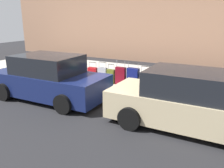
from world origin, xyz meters
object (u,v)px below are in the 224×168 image
(suitcase_maroon_4, at_px, (121,76))
(suitcase_olive_5, at_px, (111,76))
(suitcase_teal_2, at_px, (146,81))
(suitcase_navy_3, at_px, (133,77))
(parked_car_navy_1, at_px, (49,79))
(suitcase_silver_6, at_px, (103,75))
(fire_hydrant, at_px, (78,70))
(suitcase_red_7, at_px, (93,74))
(suitcase_black_1, at_px, (159,82))
(parked_car_beige_0, at_px, (190,102))
(bollard_post, at_px, (63,70))
(suitcase_red_0, at_px, (172,84))

(suitcase_maroon_4, height_order, suitcase_olive_5, suitcase_maroon_4)
(suitcase_teal_2, bearing_deg, suitcase_navy_3, 2.90)
(suitcase_teal_2, relative_size, parked_car_navy_1, 0.21)
(suitcase_silver_6, distance_m, fire_hydrant, 1.36)
(suitcase_silver_6, xyz_separation_m, suitcase_red_7, (0.50, 0.03, -0.02))
(suitcase_olive_5, height_order, suitcase_red_7, suitcase_olive_5)
(suitcase_teal_2, xyz_separation_m, suitcase_silver_6, (2.05, 0.01, 0.03))
(suitcase_black_1, height_order, parked_car_beige_0, parked_car_beige_0)
(bollard_post, xyz_separation_m, parked_car_beige_0, (-6.36, 2.38, 0.25))
(suitcase_black_1, height_order, suitcase_olive_5, suitcase_olive_5)
(suitcase_maroon_4, distance_m, suitcase_silver_6, 0.94)
(suitcase_teal_2, xyz_separation_m, suitcase_red_7, (2.56, 0.04, 0.01))
(suitcase_silver_6, height_order, suitcase_red_7, suitcase_silver_6)
(suitcase_teal_2, bearing_deg, suitcase_silver_6, 0.36)
(suitcase_olive_5, distance_m, fire_hydrant, 1.83)
(suitcase_red_0, bearing_deg, suitcase_teal_2, -2.07)
(suitcase_red_0, distance_m, fire_hydrant, 4.47)
(suitcase_olive_5, bearing_deg, parked_car_beige_0, 146.58)
(suitcase_maroon_4, height_order, parked_car_navy_1, parked_car_navy_1)
(suitcase_red_0, distance_m, suitcase_maroon_4, 2.17)
(parked_car_beige_0, bearing_deg, suitcase_silver_6, -30.99)
(suitcase_red_0, xyz_separation_m, suitcase_maroon_4, (2.17, 0.05, 0.09))
(fire_hydrant, xyz_separation_m, bollard_post, (0.78, 0.15, -0.02))
(suitcase_maroon_4, bearing_deg, suitcase_red_0, -178.68)
(suitcase_red_7, relative_size, parked_car_beige_0, 0.19)
(suitcase_maroon_4, xyz_separation_m, parked_car_beige_0, (-3.29, 2.46, 0.22))
(suitcase_red_0, bearing_deg, suitcase_olive_5, 0.71)
(suitcase_navy_3, bearing_deg, parked_car_beige_0, 137.39)
(suitcase_teal_2, distance_m, suitcase_silver_6, 2.05)
(parked_car_beige_0, relative_size, parked_car_navy_1, 1.00)
(suitcase_olive_5, height_order, suitcase_silver_6, suitcase_silver_6)
(suitcase_black_1, bearing_deg, suitcase_maroon_4, 0.52)
(suitcase_maroon_4, xyz_separation_m, parked_car_navy_1, (1.72, 2.46, 0.24))
(suitcase_maroon_4, xyz_separation_m, suitcase_silver_6, (0.94, -0.08, -0.06))
(suitcase_teal_2, distance_m, parked_car_navy_1, 3.83)
(parked_car_beige_0, bearing_deg, suitcase_teal_2, -49.60)
(suitcase_red_7, bearing_deg, suitcase_silver_6, -176.63)
(fire_hydrant, bearing_deg, parked_car_navy_1, 102.81)
(suitcase_red_0, bearing_deg, parked_car_beige_0, 113.98)
(parked_car_beige_0, xyz_separation_m, parked_car_navy_1, (5.01, -0.00, 0.02))
(suitcase_red_0, bearing_deg, suitcase_red_7, 0.07)
(fire_hydrant, distance_m, bollard_post, 0.79)
(suitcase_black_1, height_order, suitcase_teal_2, suitcase_teal_2)
(suitcase_teal_2, relative_size, suitcase_olive_5, 1.06)
(suitcase_olive_5, bearing_deg, fire_hydrant, -1.64)
(suitcase_red_7, bearing_deg, fire_hydrant, -1.60)
(suitcase_black_1, bearing_deg, suitcase_red_0, -176.01)
(parked_car_beige_0, bearing_deg, suitcase_red_0, -66.02)
(suitcase_teal_2, distance_m, parked_car_beige_0, 3.36)
(suitcase_black_1, distance_m, fire_hydrant, 3.97)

